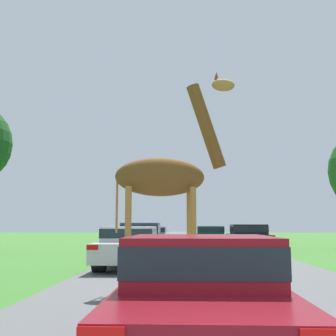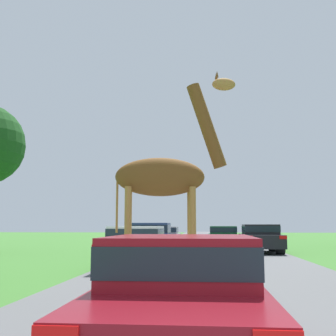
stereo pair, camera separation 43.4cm
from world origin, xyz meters
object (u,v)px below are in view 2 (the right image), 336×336
object	(u,v)px
car_queue_right	(261,238)
car_verge_right	(164,237)
car_lead_maroon	(182,291)
car_rear_follower	(223,236)
car_far_ahead	(137,245)
car_queue_left	(151,239)
giraffe_near_road	(168,176)

from	to	relation	value
car_queue_right	car_verge_right	bearing A→B (deg)	163.29
car_queue_right	car_verge_right	xyz separation A→B (m)	(-5.29, 1.59, -0.05)
car_lead_maroon	car_verge_right	distance (m)	19.72
car_queue_right	car_rear_follower	distance (m)	5.16
car_lead_maroon	car_far_ahead	bearing A→B (deg)	102.12
car_far_ahead	car_rear_follower	world-z (taller)	car_far_ahead
car_queue_right	car_queue_left	size ratio (longest dim) A/B	1.03
giraffe_near_road	car_lead_maroon	world-z (taller)	giraffe_near_road
giraffe_near_road	car_queue_left	xyz separation A→B (m)	(-1.71, 10.34, -1.76)
car_lead_maroon	car_rear_follower	world-z (taller)	car_rear_follower
car_queue_right	car_queue_left	world-z (taller)	car_queue_left
car_queue_left	car_rear_follower	distance (m)	8.63
giraffe_near_road	car_verge_right	bearing A→B (deg)	177.78
car_lead_maroon	car_queue_left	size ratio (longest dim) A/B	1.04
giraffe_near_road	car_queue_left	distance (m)	10.63
car_queue_left	car_verge_right	world-z (taller)	car_queue_left
car_verge_right	car_rear_follower	xyz separation A→B (m)	(3.52, 3.25, -0.00)
car_queue_left	car_rear_follower	bearing A→B (deg)	64.61
giraffe_near_road	car_queue_right	xyz separation A→B (m)	(3.76, 13.30, -1.78)
car_lead_maroon	car_far_ahead	world-z (taller)	car_far_ahead
giraffe_near_road	car_queue_right	distance (m)	13.94
car_queue_left	giraffe_near_road	bearing A→B (deg)	-80.61
car_queue_right	car_far_ahead	world-z (taller)	car_queue_right
giraffe_near_road	car_far_ahead	xyz separation A→B (m)	(-1.54, 5.08, -1.81)
car_queue_right	car_rear_follower	size ratio (longest dim) A/B	0.91
car_verge_right	car_lead_maroon	bearing A→B (deg)	-83.91
car_queue_right	car_queue_left	xyz separation A→B (m)	(-5.47, -2.96, 0.02)
car_queue_left	car_rear_follower	xyz separation A→B (m)	(3.70, 7.80, -0.07)
car_queue_left	car_far_ahead	size ratio (longest dim) A/B	0.83
car_far_ahead	car_rear_follower	bearing A→B (deg)	74.88
giraffe_near_road	car_rear_follower	size ratio (longest dim) A/B	1.14
giraffe_near_road	car_rear_follower	xyz separation A→B (m)	(1.99, 18.14, -1.84)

